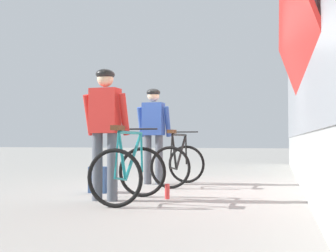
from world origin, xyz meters
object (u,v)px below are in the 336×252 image
backpack_on_platform (99,180)px  cyclist_far_in_blue (153,127)px  cyclist_near_in_red (105,122)px  water_bottle_by_the_backpack (106,184)px  water_bottle_near_the_bikes (167,191)px  bicycle_near_teal (129,171)px  bicycle_far_black (179,163)px

backpack_on_platform → cyclist_far_in_blue: bearing=76.0°
cyclist_near_in_red → backpack_on_platform: size_ratio=4.40×
backpack_on_platform → water_bottle_by_the_backpack: (0.05, 0.18, -0.09)m
water_bottle_near_the_bikes → water_bottle_by_the_backpack: bearing=152.4°
cyclist_far_in_blue → water_bottle_near_the_bikes: 2.23m
cyclist_near_in_red → bicycle_near_teal: (0.36, -0.03, -0.65)m
cyclist_near_in_red → cyclist_far_in_blue: size_ratio=1.00×
cyclist_far_in_blue → bicycle_far_black: (0.51, -0.14, -0.65)m
bicycle_near_teal → cyclist_near_in_red: bearing=175.1°
bicycle_near_teal → bicycle_far_black: same height
water_bottle_near_the_bikes → cyclist_far_in_blue: bearing=111.8°
cyclist_near_in_red → cyclist_far_in_blue: (0.01, 2.24, 0.00)m
cyclist_far_in_blue → water_bottle_near_the_bikes: cyclist_far_in_blue is taller
bicycle_near_teal → water_bottle_near_the_bikes: bearing=45.1°
water_bottle_near_the_bikes → cyclist_near_in_red: bearing=-153.8°
cyclist_far_in_blue → water_bottle_near_the_bikes: (0.75, -1.87, -0.95)m
cyclist_near_in_red → water_bottle_by_the_backpack: (-0.38, 0.98, -0.94)m
cyclist_near_in_red → bicycle_near_teal: 0.74m
cyclist_far_in_blue → backpack_on_platform: size_ratio=4.40×
cyclist_near_in_red → bicycle_near_teal: size_ratio=1.63×
cyclist_near_in_red → water_bottle_near_the_bikes: (0.76, 0.38, -0.95)m
cyclist_far_in_blue → water_bottle_by_the_backpack: bearing=-107.4°
cyclist_near_in_red → bicycle_far_black: (0.53, 2.10, -0.65)m
backpack_on_platform → water_bottle_near_the_bikes: (1.19, -0.42, -0.10)m
bicycle_near_teal → water_bottle_by_the_backpack: size_ratio=4.92×
bicycle_near_teal → bicycle_far_black: 2.14m
bicycle_far_black → cyclist_near_in_red: bearing=-104.1°
water_bottle_near_the_bikes → bicycle_far_black: bearing=97.8°
cyclist_near_in_red → backpack_on_platform: 1.24m
bicycle_far_black → backpack_on_platform: size_ratio=2.78×
water_bottle_by_the_backpack → cyclist_near_in_red: bearing=-68.5°
cyclist_near_in_red → water_bottle_by_the_backpack: cyclist_near_in_red is taller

